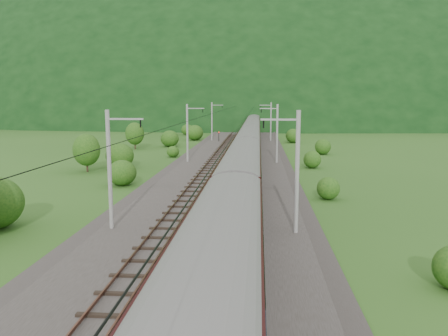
{
  "coord_description": "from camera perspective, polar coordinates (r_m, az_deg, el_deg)",
  "views": [
    {
      "loc": [
        3.7,
        -28.0,
        9.0
      ],
      "look_at": [
        0.5,
        12.18,
        2.6
      ],
      "focal_mm": 35.0,
      "sensor_mm": 36.0,
      "label": 1
    }
  ],
  "objects": [
    {
      "name": "mountain_main",
      "position": [
        288.16,
        3.85,
        7.21
      ],
      "size": [
        504.0,
        360.0,
        244.0
      ],
      "primitive_type": "ellipsoid",
      "color": "black",
      "rests_on": "ground"
    },
    {
      "name": "hazard_post_far",
      "position": [
        96.78,
        2.47,
        4.24
      ],
      "size": [
        0.14,
        0.14,
        1.3
      ],
      "primitive_type": "cylinder",
      "color": "red",
      "rests_on": "railbed"
    },
    {
      "name": "catenary_left",
      "position": [
        60.96,
        -4.74,
        4.76
      ],
      "size": [
        2.54,
        192.28,
        8.0
      ],
      "color": "gray",
      "rests_on": "railbed"
    },
    {
      "name": "train",
      "position": [
        58.83,
        3.28,
        3.75
      ],
      "size": [
        3.05,
        167.72,
        5.31
      ],
      "color": "black",
      "rests_on": "ground"
    },
    {
      "name": "vegetation_right",
      "position": [
        48.84,
        14.02,
        -0.53
      ],
      "size": [
        6.48,
        105.41,
        2.63
      ],
      "color": "#174412",
      "rests_on": "ground"
    },
    {
      "name": "hazard_post_near",
      "position": [
        65.92,
        0.77,
        2.07
      ],
      "size": [
        0.15,
        0.15,
        1.44
      ],
      "primitive_type": "cylinder",
      "color": "red",
      "rests_on": "railbed"
    },
    {
      "name": "ground",
      "position": [
        29.64,
        -2.86,
        -8.67
      ],
      "size": [
        600.0,
        600.0,
        0.0
      ],
      "primitive_type": "plane",
      "color": "#274F18",
      "rests_on": "ground"
    },
    {
      "name": "overhead_wires",
      "position": [
        38.22,
        -1.01,
        6.17
      ],
      "size": [
        4.83,
        198.0,
        0.03
      ],
      "color": "black",
      "rests_on": "ground"
    },
    {
      "name": "vegetation_left",
      "position": [
        41.83,
        -21.42,
        -0.85
      ],
      "size": [
        11.89,
        147.09,
        6.64
      ],
      "color": "#174412",
      "rests_on": "ground"
    },
    {
      "name": "signal",
      "position": [
        90.2,
        -0.68,
        4.23
      ],
      "size": [
        0.22,
        0.22,
        1.97
      ],
      "color": "black",
      "rests_on": "railbed"
    },
    {
      "name": "track_left",
      "position": [
        39.44,
        -4.46,
        -3.64
      ],
      "size": [
        2.4,
        220.0,
        0.27
      ],
      "color": "brown",
      "rests_on": "railbed"
    },
    {
      "name": "catenary_right",
      "position": [
        60.21,
        6.87,
        4.67
      ],
      "size": [
        2.54,
        192.28,
        8.0
      ],
      "color": "gray",
      "rests_on": "railbed"
    },
    {
      "name": "track_right",
      "position": [
        38.99,
        2.54,
        -3.77
      ],
      "size": [
        2.4,
        220.0,
        0.27
      ],
      "color": "brown",
      "rests_on": "railbed"
    },
    {
      "name": "railbed",
      "position": [
        39.19,
        -0.98,
        -4.03
      ],
      "size": [
        14.0,
        220.0,
        0.3
      ],
      "primitive_type": "cube",
      "color": "#38332D",
      "rests_on": "ground"
    },
    {
      "name": "mountain_ridge",
      "position": [
        350.66,
        -16.23,
        7.2
      ],
      "size": [
        336.0,
        280.0,
        132.0
      ],
      "primitive_type": "ellipsoid",
      "color": "black",
      "rests_on": "ground"
    }
  ]
}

